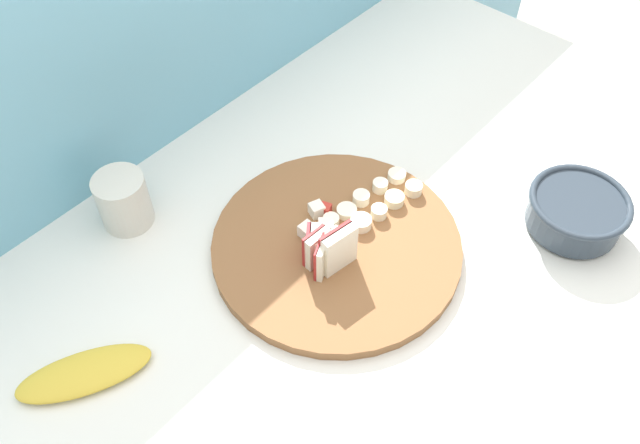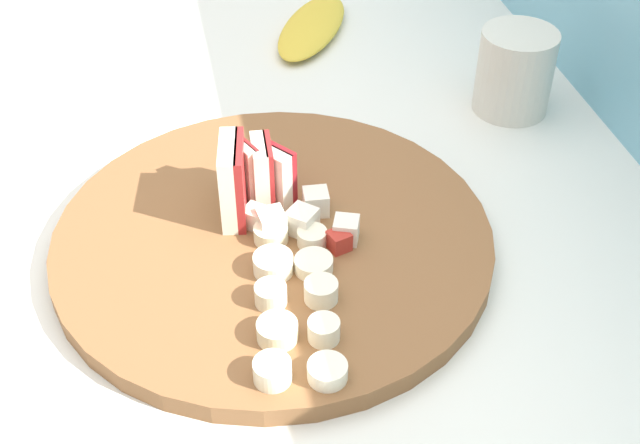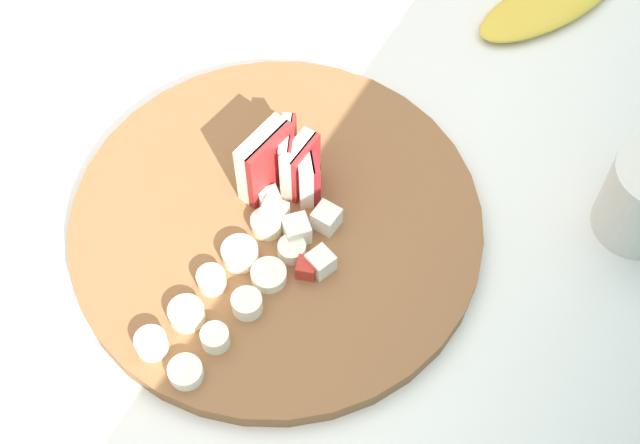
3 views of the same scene
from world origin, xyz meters
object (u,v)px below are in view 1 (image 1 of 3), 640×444
(cutting_board, at_px, (336,246))
(banana_peel, at_px, (84,373))
(ceramic_bowl, at_px, (577,211))
(apple_dice_pile, at_px, (324,228))
(banana_slice_rows, at_px, (372,205))
(small_jar, at_px, (123,201))
(apple_wedge_fan, at_px, (325,249))

(cutting_board, relative_size, banana_peel, 2.14)
(ceramic_bowl, bearing_deg, apple_dice_pile, 135.54)
(apple_dice_pile, distance_m, banana_slice_rows, 0.08)
(apple_dice_pile, height_order, banana_slice_rows, apple_dice_pile)
(cutting_board, distance_m, apple_dice_pile, 0.03)
(banana_peel, height_order, small_jar, small_jar)
(banana_slice_rows, distance_m, small_jar, 0.35)
(apple_dice_pile, height_order, small_jar, small_jar)
(apple_wedge_fan, xyz_separation_m, small_jar, (-0.12, 0.27, -0.01))
(apple_wedge_fan, relative_size, ceramic_bowl, 0.48)
(cutting_board, relative_size, apple_dice_pile, 3.82)
(ceramic_bowl, bearing_deg, banana_slice_rows, 127.67)
(apple_dice_pile, distance_m, small_jar, 0.28)
(apple_wedge_fan, bearing_deg, apple_dice_pile, 42.34)
(apple_dice_pile, relative_size, ceramic_bowl, 0.64)
(cutting_board, bearing_deg, ceramic_bowl, -41.30)
(apple_wedge_fan, height_order, banana_peel, apple_wedge_fan)
(cutting_board, distance_m, banana_peel, 0.36)
(cutting_board, height_order, apple_dice_pile, apple_dice_pile)
(banana_peel, relative_size, small_jar, 1.99)
(apple_dice_pile, xyz_separation_m, banana_peel, (-0.35, 0.08, -0.02))
(ceramic_bowl, relative_size, small_jar, 1.74)
(banana_peel, bearing_deg, cutting_board, -16.25)
(apple_wedge_fan, distance_m, banana_slice_rows, 0.12)
(cutting_board, relative_size, small_jar, 4.26)
(cutting_board, relative_size, apple_wedge_fan, 5.06)
(apple_dice_pile, bearing_deg, banana_peel, 167.57)
(small_jar, bearing_deg, cutting_board, -59.06)
(banana_slice_rows, distance_m, banana_peel, 0.44)
(banana_peel, bearing_deg, ceramic_bowl, -28.37)
(banana_slice_rows, bearing_deg, small_jar, 132.47)
(banana_slice_rows, height_order, ceramic_bowl, ceramic_bowl)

